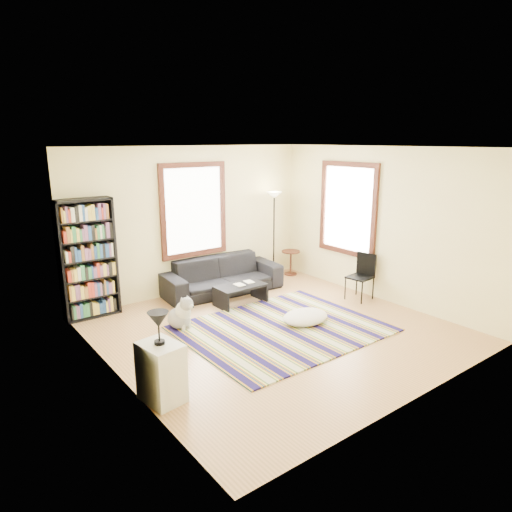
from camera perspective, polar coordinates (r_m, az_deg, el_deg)
floor at (r=7.30m, az=2.41°, el=-9.56°), size 5.00×5.00×0.10m
ceiling at (r=6.67m, az=2.67°, el=13.83°), size 5.00×5.00×0.10m
wall_back at (r=8.92m, az=-8.02°, el=4.49°), size 5.00×0.10×2.80m
wall_front at (r=5.22m, az=20.75°, el=-3.47°), size 5.00×0.10×2.80m
wall_left at (r=5.62m, az=-17.93°, el=-1.98°), size 0.10×5.00×2.80m
wall_right at (r=8.67m, az=15.65°, el=3.81°), size 0.10×5.00×2.80m
window_back at (r=8.81m, az=-7.81°, el=5.70°), size 1.20×0.06×1.60m
window_right at (r=9.07m, az=11.41°, el=5.80°), size 0.06×1.20×1.60m
rug at (r=7.31m, az=3.31°, el=-9.03°), size 3.00×2.40×0.02m
sofa at (r=8.91m, az=-4.29°, el=-2.42°), size 2.39×1.10×0.68m
bookshelf at (r=7.99m, az=-20.28°, el=-0.37°), size 0.90×0.30×2.00m
coffee_table at (r=8.30m, az=-1.94°, el=-4.83°), size 0.97×0.64×0.36m
book_a at (r=8.19m, az=-2.53°, el=-3.72°), size 0.16×0.21×0.02m
book_b at (r=8.36m, az=-1.31°, el=-3.33°), size 0.17×0.22×0.02m
floor_cushion at (r=7.55m, az=6.19°, el=-7.57°), size 0.87×0.69×0.20m
floor_lamp at (r=9.64m, az=2.24°, el=2.52°), size 0.38×0.38×1.86m
side_table at (r=10.08m, az=4.36°, el=-0.84°), size 0.47×0.47×0.54m
folding_chair at (r=8.67m, az=12.85°, el=-2.61°), size 0.47×0.45×0.86m
white_cabinet at (r=5.45m, az=-11.76°, el=-14.04°), size 0.45×0.55×0.70m
table_lamp at (r=5.21m, az=-12.06°, el=-8.81°), size 0.25×0.25×0.38m
dog at (r=7.35m, az=-9.63°, el=-6.88°), size 0.52×0.63×0.54m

